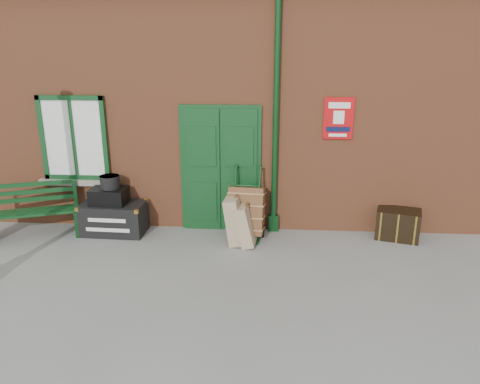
# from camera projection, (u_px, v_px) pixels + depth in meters

# --- Properties ---
(ground) EXTENTS (80.00, 80.00, 0.00)m
(ground) POSITION_uv_depth(u_px,v_px,m) (231.00, 266.00, 7.19)
(ground) COLOR gray
(ground) RESTS_ON ground
(station_building) EXTENTS (10.30, 4.30, 4.36)m
(station_building) POSITION_uv_depth(u_px,v_px,m) (244.00, 97.00, 9.82)
(station_building) COLOR #995231
(station_building) RESTS_ON ground
(bench) EXTENTS (1.66, 1.00, 0.98)m
(bench) POSITION_uv_depth(u_px,v_px,m) (30.00, 210.00, 8.11)
(bench) COLOR #103D1A
(bench) RESTS_ON ground
(houdini_trunk) EXTENTS (1.13, 0.65, 0.56)m
(houdini_trunk) POSITION_uv_depth(u_px,v_px,m) (114.00, 218.00, 8.33)
(houdini_trunk) COLOR black
(houdini_trunk) RESTS_ON ground
(strongbox) EXTENTS (0.63, 0.47, 0.28)m
(strongbox) POSITION_uv_depth(u_px,v_px,m) (109.00, 196.00, 8.20)
(strongbox) COLOR black
(strongbox) RESTS_ON houdini_trunk
(hatbox) EXTENTS (0.35, 0.35, 0.22)m
(hatbox) POSITION_uv_depth(u_px,v_px,m) (110.00, 182.00, 8.15)
(hatbox) COLOR black
(hatbox) RESTS_ON strongbox
(suitcase_back) EXTENTS (0.39, 0.60, 0.82)m
(suitcase_back) POSITION_uv_depth(u_px,v_px,m) (235.00, 219.00, 7.93)
(suitcase_back) COLOR tan
(suitcase_back) RESTS_ON ground
(suitcase_front) EXTENTS (0.41, 0.54, 0.71)m
(suitcase_front) POSITION_uv_depth(u_px,v_px,m) (245.00, 225.00, 7.84)
(suitcase_front) COLOR tan
(suitcase_front) RESTS_ON ground
(porter_trolley) EXTENTS (0.64, 0.69, 1.23)m
(porter_trolley) POSITION_uv_depth(u_px,v_px,m) (247.00, 212.00, 8.08)
(porter_trolley) COLOR #0D3415
(porter_trolley) RESTS_ON ground
(dark_trunk) EXTENTS (0.82, 0.65, 0.52)m
(dark_trunk) POSITION_uv_depth(u_px,v_px,m) (398.00, 224.00, 8.11)
(dark_trunk) COLOR black
(dark_trunk) RESTS_ON ground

